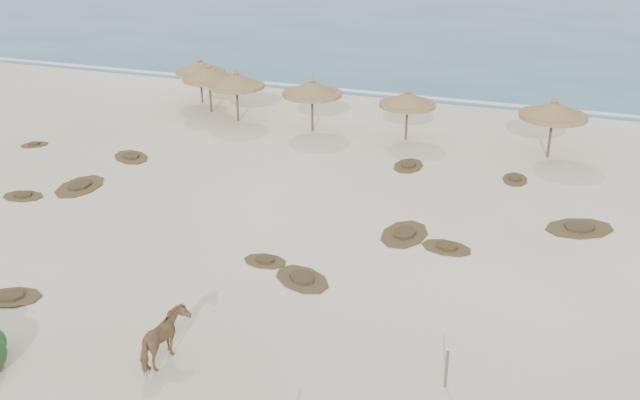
# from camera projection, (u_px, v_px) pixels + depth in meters

# --- Properties ---
(ground) EXTENTS (160.00, 160.00, 0.00)m
(ground) POSITION_uv_depth(u_px,v_px,m) (242.00, 290.00, 23.95)
(ground) COLOR #F6EACB
(ground) RESTS_ON ground
(foam_line) EXTENTS (70.00, 0.60, 0.01)m
(foam_line) POSITION_uv_depth(u_px,v_px,m) (414.00, 97.00, 46.38)
(foam_line) COLOR silver
(foam_line) RESTS_ON ground
(palapa_0) EXTENTS (3.31, 3.31, 2.89)m
(palapa_0) POSITION_uv_depth(u_px,v_px,m) (200.00, 67.00, 44.20)
(palapa_0) COLOR brown
(palapa_0) RESTS_ON ground
(palapa_1) EXTENTS (3.73, 3.73, 2.99)m
(palapa_1) POSITION_uv_depth(u_px,v_px,m) (209.00, 74.00, 42.26)
(palapa_1) COLOR brown
(palapa_1) RESTS_ON ground
(palapa_2) EXTENTS (3.96, 3.96, 3.04)m
(palapa_2) POSITION_uv_depth(u_px,v_px,m) (236.00, 81.00, 40.60)
(palapa_2) COLOR brown
(palapa_2) RESTS_ON ground
(palapa_3) EXTENTS (3.89, 3.89, 3.11)m
(palapa_3) POSITION_uv_depth(u_px,v_px,m) (312.00, 89.00, 38.82)
(palapa_3) COLOR brown
(palapa_3) RESTS_ON ground
(palapa_4) EXTENTS (3.73, 3.73, 2.85)m
(palapa_4) POSITION_uv_depth(u_px,v_px,m) (408.00, 100.00, 37.51)
(palapa_4) COLOR brown
(palapa_4) RESTS_ON ground
(palapa_5) EXTENTS (4.26, 4.26, 3.14)m
(palapa_5) POSITION_uv_depth(u_px,v_px,m) (554.00, 110.00, 34.93)
(palapa_5) COLOR brown
(palapa_5) RESTS_ON ground
(horse) EXTENTS (0.83, 1.82, 1.53)m
(horse) POSITION_uv_depth(u_px,v_px,m) (164.00, 339.00, 20.01)
(horse) COLOR olive
(horse) RESTS_ON ground
(fence_post_far) EXTENTS (0.09, 0.09, 1.14)m
(fence_post_far) POSITION_uv_depth(u_px,v_px,m) (446.00, 369.00, 19.08)
(fence_post_far) COLOR #685D4E
(fence_post_far) RESTS_ON ground
(scrub_0) EXTENTS (1.99, 1.42, 0.16)m
(scrub_0) POSITION_uv_depth(u_px,v_px,m) (23.00, 196.00, 31.23)
(scrub_0) COLOR brown
(scrub_0) RESTS_ON ground
(scrub_1) EXTENTS (1.98, 2.91, 0.16)m
(scrub_1) POSITION_uv_depth(u_px,v_px,m) (80.00, 186.00, 32.24)
(scrub_1) COLOR brown
(scrub_1) RESTS_ON ground
(scrub_2) EXTENTS (1.65, 1.10, 0.16)m
(scrub_2) POSITION_uv_depth(u_px,v_px,m) (265.00, 261.00, 25.75)
(scrub_2) COLOR brown
(scrub_2) RESTS_ON ground
(scrub_3) EXTENTS (2.04, 2.84, 0.16)m
(scrub_3) POSITION_uv_depth(u_px,v_px,m) (404.00, 234.00, 27.77)
(scrub_3) COLOR brown
(scrub_3) RESTS_ON ground
(scrub_4) EXTENTS (2.06, 1.47, 0.16)m
(scrub_4) POSITION_uv_depth(u_px,v_px,m) (447.00, 247.00, 26.72)
(scrub_4) COLOR brown
(scrub_4) RESTS_ON ground
(scrub_5) EXTENTS (3.37, 3.02, 0.16)m
(scrub_5) POSITION_uv_depth(u_px,v_px,m) (579.00, 228.00, 28.25)
(scrub_5) COLOR brown
(scrub_5) RESTS_ON ground
(scrub_6) EXTENTS (2.77, 2.55, 0.16)m
(scrub_6) POSITION_uv_depth(u_px,v_px,m) (131.00, 157.00, 35.78)
(scrub_6) COLOR brown
(scrub_6) RESTS_ON ground
(scrub_7) EXTENTS (1.49, 2.20, 0.16)m
(scrub_7) POSITION_uv_depth(u_px,v_px,m) (408.00, 166.00, 34.65)
(scrub_7) COLOR brown
(scrub_7) RESTS_ON ground
(scrub_8) EXTENTS (1.64, 1.62, 0.16)m
(scrub_8) POSITION_uv_depth(u_px,v_px,m) (34.00, 144.00, 37.51)
(scrub_8) COLOR brown
(scrub_8) RESTS_ON ground
(scrub_9) EXTENTS (2.73, 2.45, 0.16)m
(scrub_9) POSITION_uv_depth(u_px,v_px,m) (302.00, 279.00, 24.56)
(scrub_9) COLOR brown
(scrub_9) RESTS_ON ground
(scrub_10) EXTENTS (1.25, 1.83, 0.16)m
(scrub_10) POSITION_uv_depth(u_px,v_px,m) (515.00, 179.00, 33.03)
(scrub_10) COLOR brown
(scrub_10) RESTS_ON ground
(scrub_11) EXTENTS (2.34, 1.91, 0.16)m
(scrub_11) POSITION_uv_depth(u_px,v_px,m) (11.00, 297.00, 23.46)
(scrub_11) COLOR brown
(scrub_11) RESTS_ON ground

